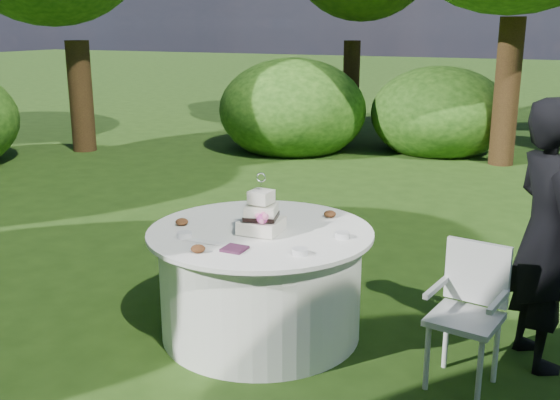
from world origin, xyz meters
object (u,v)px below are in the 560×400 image
(guest, at_px, (546,235))
(chair, at_px, (469,303))
(table, at_px, (261,281))
(napkins, at_px, (235,249))
(cake, at_px, (261,217))

(guest, bearing_deg, chair, 110.34)
(guest, bearing_deg, table, 71.60)
(napkins, relative_size, cake, 0.34)
(guest, height_order, cake, guest)
(cake, distance_m, chair, 1.45)
(napkins, height_order, cake, cake)
(cake, bearing_deg, guest, 14.70)
(table, height_order, chair, chair)
(chair, bearing_deg, napkins, -164.30)
(napkins, distance_m, cake, 0.40)
(table, bearing_deg, chair, -2.06)
(cake, relative_size, chair, 0.47)
(guest, height_order, table, guest)
(cake, height_order, chair, cake)
(napkins, xyz_separation_m, chair, (1.39, 0.39, -0.26))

